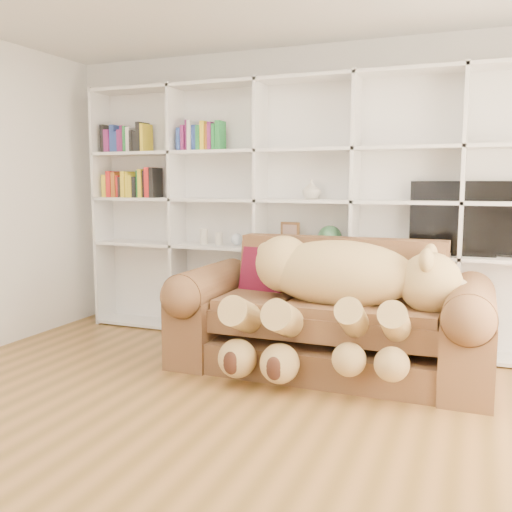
% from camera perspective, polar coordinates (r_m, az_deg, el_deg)
% --- Properties ---
extents(floor, '(5.00, 5.00, 0.00)m').
position_cam_1_polar(floor, '(3.36, -7.13, -18.54)').
color(floor, brown).
rests_on(floor, ground).
extents(wall_back, '(5.00, 0.02, 2.70)m').
position_cam_1_polar(wall_back, '(5.35, 5.67, 6.11)').
color(wall_back, white).
rests_on(wall_back, floor).
extents(bookshelf, '(4.43, 0.35, 2.40)m').
position_cam_1_polar(bookshelf, '(5.29, 2.74, 5.64)').
color(bookshelf, white).
rests_on(bookshelf, floor).
extents(sofa, '(2.40, 1.04, 1.01)m').
position_cam_1_polar(sofa, '(4.54, 7.38, -6.50)').
color(sofa, brown).
rests_on(sofa, floor).
extents(teddy_bear, '(1.70, 0.96, 0.99)m').
position_cam_1_polar(teddy_bear, '(4.26, 8.08, -3.17)').
color(teddy_bear, '#DBBB6D').
rests_on(teddy_bear, sofa).
extents(throw_pillow, '(0.43, 0.28, 0.42)m').
position_cam_1_polar(throw_pillow, '(4.81, 0.89, -1.63)').
color(throw_pillow, maroon).
rests_on(throw_pillow, sofa).
extents(tv, '(1.04, 0.18, 0.61)m').
position_cam_1_polar(tv, '(5.01, 21.08, 3.46)').
color(tv, black).
rests_on(tv, bookshelf).
extents(picture_frame, '(0.18, 0.04, 0.23)m').
position_cam_1_polar(picture_frame, '(5.23, 3.42, 2.15)').
color(picture_frame, brown).
rests_on(picture_frame, bookshelf).
extents(green_vase, '(0.22, 0.22, 0.22)m').
position_cam_1_polar(green_vase, '(5.13, 7.38, 1.83)').
color(green_vase, '#305E3C').
rests_on(green_vase, bookshelf).
extents(figurine_tall, '(0.10, 0.10, 0.15)m').
position_cam_1_polar(figurine_tall, '(5.57, -5.24, 1.95)').
color(figurine_tall, silver).
rests_on(figurine_tall, bookshelf).
extents(figurine_short, '(0.08, 0.08, 0.12)m').
position_cam_1_polar(figurine_short, '(5.50, -3.74, 1.73)').
color(figurine_short, silver).
rests_on(figurine_short, bookshelf).
extents(snow_globe, '(0.11, 0.11, 0.11)m').
position_cam_1_polar(snow_globe, '(5.42, -1.93, 1.67)').
color(snow_globe, silver).
rests_on(snow_globe, bookshelf).
extents(shelf_vase, '(0.18, 0.18, 0.17)m').
position_cam_1_polar(shelf_vase, '(5.15, 5.57, 6.63)').
color(shelf_vase, beige).
rests_on(shelf_vase, bookshelf).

